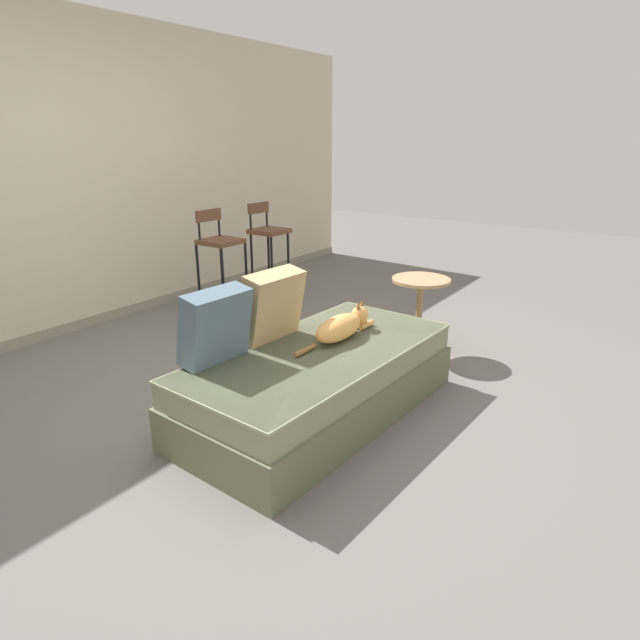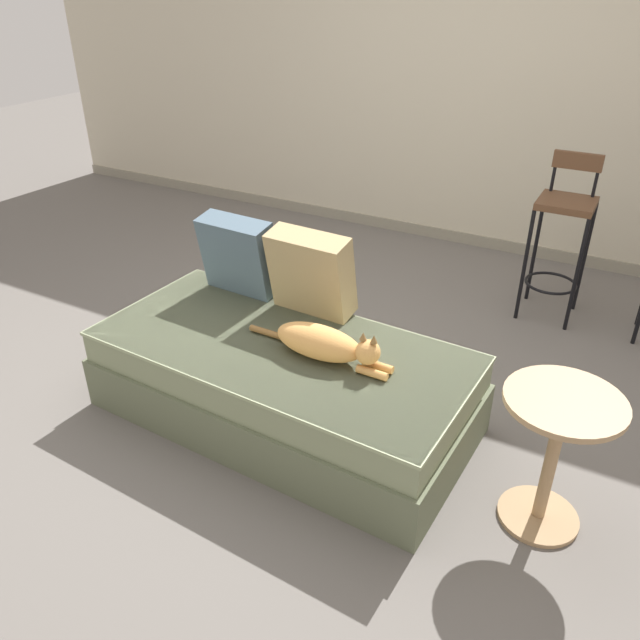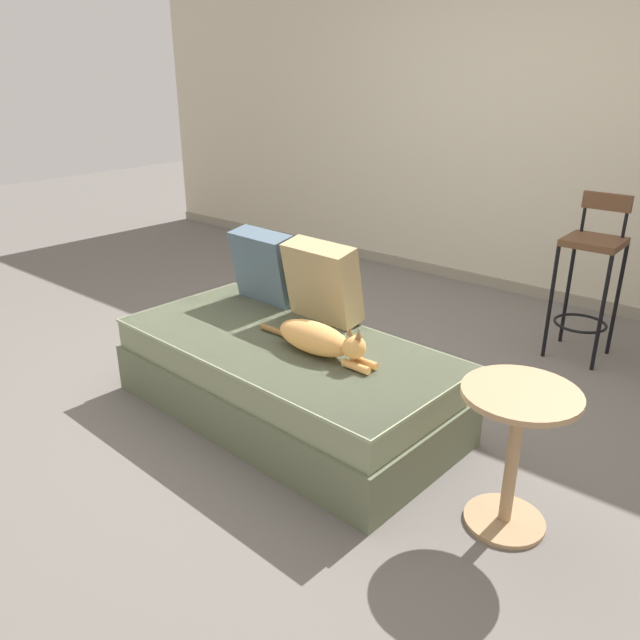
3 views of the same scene
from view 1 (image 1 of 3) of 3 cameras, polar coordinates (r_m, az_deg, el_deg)
ground_plane at (r=3.56m, az=-5.40°, el=-8.01°), size 16.00×16.00×0.00m
wall_back_panel at (r=4.96m, az=-26.78°, el=13.44°), size 8.00×0.10×2.60m
wall_baseboard_trim at (r=5.15m, az=-24.43°, el=-0.48°), size 8.00×0.02×0.09m
couch at (r=3.24m, az=-0.07°, el=-6.51°), size 1.84×0.96×0.42m
throw_pillow_corner at (r=2.97m, az=-11.10°, el=-0.64°), size 0.41×0.23×0.42m
throw_pillow_middle at (r=3.26m, az=-5.19°, el=1.58°), size 0.42×0.25×0.43m
cat at (r=3.31m, az=2.30°, el=-0.70°), size 0.74×0.18×0.19m
bar_stool_near_window at (r=4.87m, az=-10.58°, el=6.41°), size 0.32×0.32×1.01m
bar_stool_by_doorway at (r=5.34m, az=-5.52°, el=8.03°), size 0.32×0.32×1.00m
side_table at (r=4.17m, az=10.57°, el=1.60°), size 0.44×0.44×0.60m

